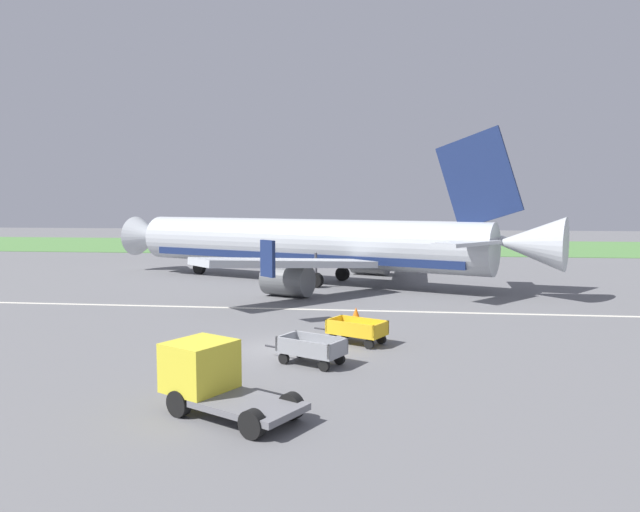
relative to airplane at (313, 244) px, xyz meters
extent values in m
plane|color=slate|center=(1.42, -21.05, -3.05)|extent=(220.00, 220.00, 0.00)
cube|color=#518442|center=(1.42, 38.18, -3.02)|extent=(220.00, 28.00, 0.06)
cube|color=silver|center=(1.42, -11.51, -3.05)|extent=(120.00, 0.36, 0.01)
cylinder|color=#B2B7BC|center=(-0.96, 0.38, 0.10)|extent=(29.21, 14.63, 3.70)
cube|color=navy|center=(-0.96, 0.38, -0.92)|extent=(26.36, 13.34, 0.56)
cone|color=#B2B7BC|center=(-16.26, 6.54, 0.10)|extent=(4.32, 4.56, 3.63)
cone|color=#B2B7BC|center=(14.95, -6.01, 0.60)|extent=(5.49, 4.94, 3.52)
cube|color=#B2B7BC|center=(-0.24, -8.90, -0.57)|extent=(10.89, 11.17, 1.35)
cube|color=navy|center=(-0.23, -15.91, 0.38)|extent=(0.93, 0.91, 1.90)
cylinder|color=slate|center=(-0.80, -7.00, -1.92)|extent=(3.75, 3.14, 2.10)
cube|color=#B2B7BC|center=(5.99, 6.59, -0.57)|extent=(2.62, 13.00, 1.35)
cube|color=navy|center=(10.85, 11.64, 0.38)|extent=(1.10, 0.20, 1.90)
cylinder|color=slate|center=(4.26, 5.60, -1.92)|extent=(3.75, 3.14, 2.10)
cube|color=navy|center=(11.85, -4.76, 4.85)|extent=(5.68, 2.56, 6.88)
cube|color=#B2B7BC|center=(10.84, -7.81, 0.70)|extent=(4.72, 5.14, 0.24)
cube|color=#B2B7BC|center=(13.23, -1.87, 0.70)|extent=(2.15, 5.31, 0.24)
cylinder|color=#4C4C51|center=(-10.70, 4.30, -1.48)|extent=(0.20, 0.20, 2.04)
cylinder|color=black|center=(-10.70, 4.30, -2.50)|extent=(1.19, 0.83, 1.10)
cylinder|color=#4C4C51|center=(0.54, -2.59, -1.48)|extent=(0.20, 0.20, 2.04)
cylinder|color=black|center=(0.54, -2.59, -2.50)|extent=(1.19, 0.83, 1.10)
cylinder|color=#4C4C51|center=(2.18, 1.49, -1.48)|extent=(0.20, 0.20, 2.04)
cylinder|color=black|center=(2.18, 1.49, -2.50)|extent=(1.19, 0.83, 1.10)
cube|color=gray|center=(3.04, -23.17, -2.57)|extent=(2.86, 2.35, 0.08)
cube|color=gray|center=(2.76, -23.75, -2.26)|extent=(2.29, 1.18, 0.55)
cube|color=gray|center=(3.33, -22.58, -2.26)|extent=(2.29, 1.18, 0.55)
cube|color=gray|center=(1.96, -22.64, -2.26)|extent=(0.70, 1.30, 0.55)
cube|color=gray|center=(4.12, -23.69, -2.26)|extent=(0.70, 1.30, 0.55)
cylinder|color=#2D2D33|center=(1.43, -22.38, -2.61)|extent=(0.93, 0.51, 0.08)
cylinder|color=black|center=(1.96, -23.26, -2.83)|extent=(0.47, 0.34, 0.44)
cylinder|color=black|center=(2.45, -22.25, -2.83)|extent=(0.47, 0.34, 0.44)
cylinder|color=black|center=(3.64, -24.08, -2.83)|extent=(0.47, 0.34, 0.44)
cylinder|color=black|center=(4.13, -23.07, -2.83)|extent=(0.47, 0.34, 0.44)
cube|color=gold|center=(4.60, -19.57, -2.57)|extent=(2.86, 2.38, 0.08)
cube|color=gold|center=(4.31, -20.15, -2.26)|extent=(2.28, 1.22, 0.55)
cube|color=gold|center=(4.89, -18.99, -2.26)|extent=(2.28, 1.22, 0.55)
cube|color=gold|center=(3.53, -19.03, -2.26)|extent=(0.72, 1.30, 0.55)
cube|color=gold|center=(5.67, -20.11, -2.26)|extent=(0.72, 1.30, 0.55)
cylinder|color=#2D2D33|center=(2.99, -18.76, -2.61)|extent=(0.93, 0.52, 0.08)
cylinder|color=black|center=(3.51, -19.65, -2.83)|extent=(0.46, 0.34, 0.44)
cylinder|color=black|center=(4.02, -18.65, -2.83)|extent=(0.46, 0.34, 0.44)
cylinder|color=black|center=(5.19, -20.49, -2.83)|extent=(0.46, 0.34, 0.44)
cylinder|color=black|center=(5.69, -19.49, -2.83)|extent=(0.46, 0.34, 0.44)
cube|color=slate|center=(2.06, -29.42, -2.55)|extent=(3.63, 3.13, 0.20)
cube|color=yellow|center=(0.31, -28.49, -1.70)|extent=(2.39, 2.47, 1.50)
cube|color=#19232D|center=(-0.40, -28.12, -1.55)|extent=(0.83, 1.46, 0.67)
cylinder|color=black|center=(-0.10, -29.24, -2.65)|extent=(0.85, 0.64, 0.80)
cylinder|color=black|center=(0.70, -27.73, -2.65)|extent=(0.85, 0.64, 0.80)
cylinder|color=black|center=(2.45, -30.59, -2.65)|extent=(0.85, 0.64, 0.80)
cylinder|color=black|center=(3.25, -29.08, -2.65)|extent=(0.85, 0.64, 0.80)
cone|color=orange|center=(4.21, -13.77, -2.75)|extent=(0.46, 0.46, 0.60)
camera|label=1|loc=(6.12, -45.62, 3.30)|focal=33.15mm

